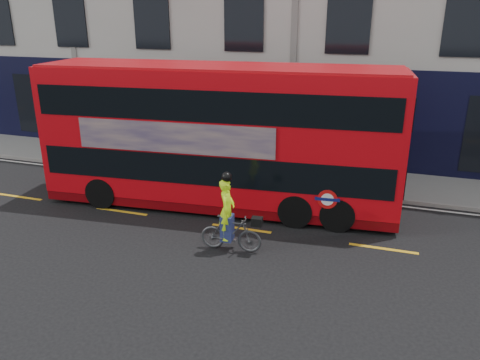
% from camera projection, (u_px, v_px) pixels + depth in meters
% --- Properties ---
extents(ground, '(120.00, 120.00, 0.00)m').
position_uv_depth(ground, '(224.00, 252.00, 12.34)').
color(ground, black).
rests_on(ground, ground).
extents(pavement, '(60.00, 3.00, 0.12)m').
position_uv_depth(pavement, '(281.00, 174.00, 18.13)').
color(pavement, gray).
rests_on(pavement, ground).
extents(kerb, '(60.00, 0.12, 0.13)m').
position_uv_depth(kerb, '(271.00, 187.00, 16.79)').
color(kerb, gray).
rests_on(kerb, ground).
extents(road_edge_line, '(58.00, 0.10, 0.01)m').
position_uv_depth(road_edge_line, '(269.00, 191.00, 16.54)').
color(road_edge_line, silver).
rests_on(road_edge_line, ground).
extents(lane_dashes, '(58.00, 0.12, 0.01)m').
position_uv_depth(lane_dashes, '(241.00, 228.00, 13.68)').
color(lane_dashes, gold).
rests_on(lane_dashes, ground).
extents(bus, '(11.30, 3.43, 4.49)m').
position_uv_depth(bus, '(220.00, 136.00, 14.64)').
color(bus, red).
rests_on(bus, ground).
extents(cyclist, '(1.68, 0.62, 2.19)m').
position_uv_depth(cyclist, '(230.00, 225.00, 12.21)').
color(cyclist, '#484A4E').
rests_on(cyclist, ground).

